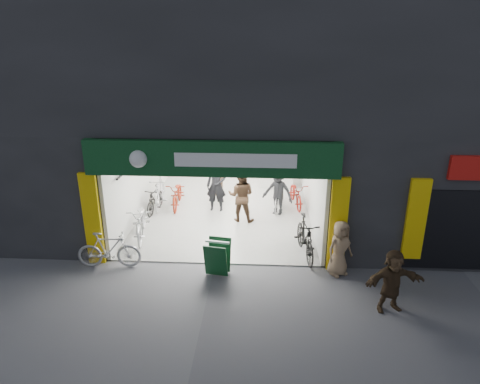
# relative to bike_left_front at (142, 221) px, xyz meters

# --- Properties ---
(ground) EXTENTS (60.00, 60.00, 0.00)m
(ground) POSITION_rel_bike_left_front_xyz_m (2.42, -1.55, -0.54)
(ground) COLOR #56565B
(ground) RESTS_ON ground
(building) EXTENTS (17.00, 10.27, 8.00)m
(building) POSITION_rel_bike_left_front_xyz_m (3.33, 3.44, 3.77)
(building) COLOR #232326
(building) RESTS_ON ground
(bike_left_front) EXTENTS (1.10, 2.17, 1.09)m
(bike_left_front) POSITION_rel_bike_left_front_xyz_m (0.00, 0.00, 0.00)
(bike_left_front) COLOR #B6B6BB
(bike_left_front) RESTS_ON ground
(bike_left_midfront) EXTENTS (0.61, 1.62, 0.95)m
(bike_left_midfront) POSITION_rel_bike_left_front_xyz_m (-0.08, 2.00, -0.07)
(bike_left_midfront) COLOR black
(bike_left_midfront) RESTS_ON ground
(bike_left_midback) EXTENTS (0.77, 1.92, 0.99)m
(bike_left_midback) POSITION_rel_bike_left_front_xyz_m (0.62, 2.52, -0.05)
(bike_left_midback) COLOR maroon
(bike_left_midback) RESTS_ON ground
(bike_left_back) EXTENTS (0.69, 1.98, 1.17)m
(bike_left_back) POSITION_rel_bike_left_front_xyz_m (-0.03, 2.53, 0.04)
(bike_left_back) COLOR silver
(bike_left_back) RESTS_ON ground
(bike_right_front) EXTENTS (0.81, 2.01, 1.18)m
(bike_right_front) POSITION_rel_bike_left_front_xyz_m (4.92, -0.95, 0.04)
(bike_right_front) COLOR black
(bike_right_front) RESTS_ON ground
(bike_right_mid) EXTENTS (0.87, 1.87, 0.94)m
(bike_right_mid) POSITION_rel_bike_left_front_xyz_m (4.92, 2.86, -0.07)
(bike_right_mid) COLOR maroon
(bike_right_mid) RESTS_ON ground
(bike_right_back) EXTENTS (0.62, 1.70, 1.00)m
(bike_right_back) POSITION_rel_bike_left_front_xyz_m (4.22, 2.50, -0.05)
(bike_right_back) COLOR #B8B8BD
(bike_right_back) RESTS_ON ground
(parked_bike) EXTENTS (1.74, 0.59, 1.03)m
(parked_bike) POSITION_rel_bike_left_front_xyz_m (-0.38, -1.85, -0.03)
(parked_bike) COLOR #A2A2A7
(parked_bike) RESTS_ON ground
(customer_a) EXTENTS (0.73, 0.51, 1.91)m
(customer_a) POSITION_rel_bike_left_front_xyz_m (2.08, 2.20, 0.41)
(customer_a) COLOR black
(customer_a) RESTS_ON ground
(customer_b) EXTENTS (0.97, 0.80, 1.84)m
(customer_b) POSITION_rel_bike_left_front_xyz_m (2.99, 1.39, 0.37)
(customer_b) COLOR #3E2A1C
(customer_b) RESTS_ON ground
(customer_c) EXTENTS (1.28, 1.07, 1.72)m
(customer_c) POSITION_rel_bike_left_front_xyz_m (4.22, 1.99, 0.32)
(customer_c) COLOR black
(customer_c) RESTS_ON ground
(customer_d) EXTENTS (1.04, 0.57, 1.68)m
(customer_d) POSITION_rel_bike_left_front_xyz_m (2.03, 3.67, 0.29)
(customer_d) COLOR #80614A
(customer_d) RESTS_ON ground
(pedestrian_near) EXTENTS (0.87, 0.79, 1.50)m
(pedestrian_near) POSITION_rel_bike_left_front_xyz_m (5.72, -1.85, 0.21)
(pedestrian_near) COLOR #917454
(pedestrian_near) RESTS_ON ground
(pedestrian_far) EXTENTS (1.46, 0.77, 1.51)m
(pedestrian_far) POSITION_rel_bike_left_front_xyz_m (6.65, -3.35, 0.21)
(pedestrian_far) COLOR #3D2C1B
(pedestrian_far) RESTS_ON ground
(sandwich_board) EXTENTS (0.69, 0.71, 0.93)m
(sandwich_board) POSITION_rel_bike_left_front_xyz_m (2.57, -2.05, -0.03)
(sandwich_board) COLOR #0F3D1C
(sandwich_board) RESTS_ON ground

